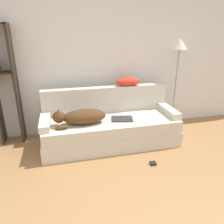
% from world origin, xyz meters
% --- Properties ---
extents(wall_back, '(8.12, 0.06, 2.70)m').
position_xyz_m(wall_back, '(0.00, 2.56, 1.35)').
color(wall_back, silver).
rests_on(wall_back, ground_plane).
extents(couch, '(2.17, 0.83, 0.44)m').
position_xyz_m(couch, '(0.20, 1.89, 0.22)').
color(couch, beige).
rests_on(couch, ground_plane).
extents(couch_backrest, '(2.13, 0.15, 0.44)m').
position_xyz_m(couch_backrest, '(0.20, 2.24, 0.66)').
color(couch_backrest, beige).
rests_on(couch_backrest, couch).
extents(couch_arm_left, '(0.15, 0.64, 0.10)m').
position_xyz_m(couch_arm_left, '(-0.81, 1.89, 0.49)').
color(couch_arm_left, beige).
rests_on(couch_arm_left, couch).
extents(couch_arm_right, '(0.15, 0.64, 0.10)m').
position_xyz_m(couch_arm_right, '(1.22, 1.89, 0.49)').
color(couch_arm_right, beige).
rests_on(couch_arm_right, couch).
extents(dog, '(0.80, 0.32, 0.26)m').
position_xyz_m(dog, '(-0.28, 1.80, 0.56)').
color(dog, '#513319').
rests_on(dog, couch).
extents(laptop, '(0.37, 0.30, 0.02)m').
position_xyz_m(laptop, '(0.38, 1.82, 0.45)').
color(laptop, '#2D2D30').
rests_on(laptop, couch).
extents(throw_pillow, '(0.42, 0.21, 0.14)m').
position_xyz_m(throw_pillow, '(0.60, 2.24, 0.95)').
color(throw_pillow, red).
rests_on(throw_pillow, couch_backrest).
extents(bookshelf, '(0.35, 0.26, 1.88)m').
position_xyz_m(bookshelf, '(-1.38, 2.38, 1.02)').
color(bookshelf, '#2D2319').
rests_on(bookshelf, ground_plane).
extents(floor_lamp, '(0.27, 0.27, 1.64)m').
position_xyz_m(floor_lamp, '(1.55, 2.31, 1.39)').
color(floor_lamp, gray).
rests_on(floor_lamp, ground_plane).
extents(power_adapter, '(0.08, 0.08, 0.03)m').
position_xyz_m(power_adapter, '(0.64, 1.14, 0.02)').
color(power_adapter, black).
rests_on(power_adapter, ground_plane).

